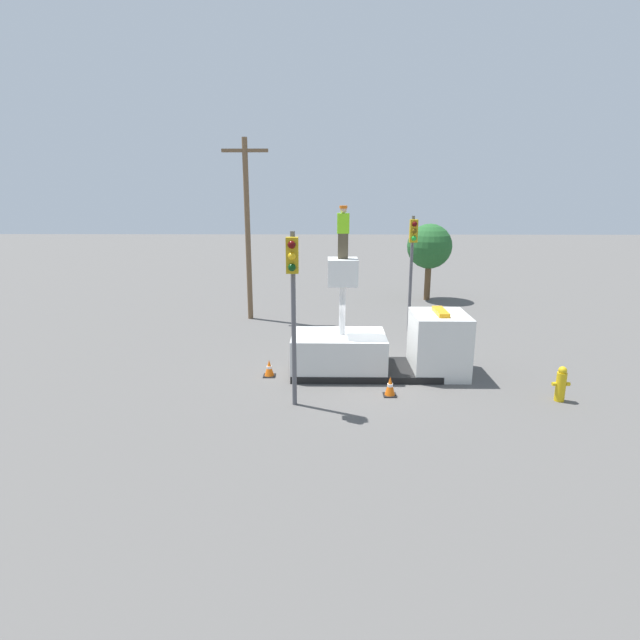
{
  "coord_description": "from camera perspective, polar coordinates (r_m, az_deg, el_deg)",
  "views": [
    {
      "loc": [
        -1.37,
        -16.8,
        6.27
      ],
      "look_at": [
        -1.57,
        -1.37,
        2.3
      ],
      "focal_mm": 28.0,
      "sensor_mm": 36.0,
      "label": 1
    }
  ],
  "objects": [
    {
      "name": "traffic_light_across",
      "position": [
        22.88,
        10.52,
        7.78
      ],
      "size": [
        0.34,
        0.57,
        5.25
      ],
      "color": "#515156",
      "rests_on": "ground"
    },
    {
      "name": "bucket_truck",
      "position": [
        17.73,
        6.99,
        -3.24
      ],
      "size": [
        6.12,
        2.19,
        4.09
      ],
      "color": "black",
      "rests_on": "ground"
    },
    {
      "name": "fire_hydrant",
      "position": [
        17.12,
        25.83,
        -6.61
      ],
      "size": [
        0.54,
        0.3,
        1.12
      ],
      "color": "gold",
      "rests_on": "ground"
    },
    {
      "name": "traffic_cone_rear",
      "position": [
        17.61,
        -5.82,
        -5.53
      ],
      "size": [
        0.42,
        0.42,
        0.6
      ],
      "color": "black",
      "rests_on": "ground"
    },
    {
      "name": "traffic_light_pole",
      "position": [
        14.19,
        -3.12,
        3.93
      ],
      "size": [
        0.34,
        0.57,
        5.21
      ],
      "color": "#515156",
      "rests_on": "ground"
    },
    {
      "name": "tree_left_bg",
      "position": [
        30.15,
        12.4,
        8.17
      ],
      "size": [
        2.61,
        2.61,
        4.5
      ],
      "color": "brown",
      "rests_on": "ground"
    },
    {
      "name": "worker",
      "position": [
        16.86,
        2.66,
        9.99
      ],
      "size": [
        0.4,
        0.26,
        1.75
      ],
      "color": "brown",
      "rests_on": "bucket_truck"
    },
    {
      "name": "utility_pole",
      "position": [
        25.02,
        -8.29,
        10.71
      ],
      "size": [
        2.2,
        0.26,
        8.77
      ],
      "color": "brown",
      "rests_on": "ground"
    },
    {
      "name": "traffic_cone_curbside",
      "position": [
        16.06,
        8.01,
        -7.54
      ],
      "size": [
        0.42,
        0.42,
        0.64
      ],
      "color": "black",
      "rests_on": "ground"
    },
    {
      "name": "ground_plane",
      "position": [
        17.98,
        5.11,
        -6.04
      ],
      "size": [
        120.0,
        120.0,
        0.0
      ],
      "primitive_type": "plane",
      "color": "#565451"
    }
  ]
}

